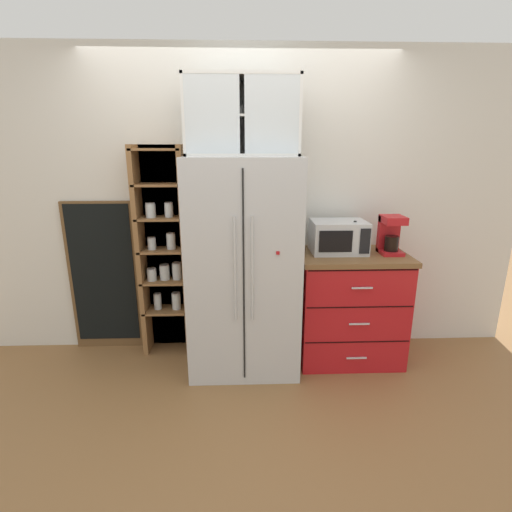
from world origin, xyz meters
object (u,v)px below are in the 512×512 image
object	(u,v)px
chalkboard_menu	(104,277)
coffee_maker	(390,234)
bottle_amber	(356,241)
microwave	(338,237)
mug_sage	(355,249)
refrigerator	(243,266)
bottle_green	(354,239)

from	to	relation	value
chalkboard_menu	coffee_maker	bearing A→B (deg)	-5.95
coffee_maker	bottle_amber	xyz separation A→B (m)	(-0.30, -0.05, -0.04)
microwave	mug_sage	bearing A→B (deg)	-38.23
chalkboard_menu	mug_sage	bearing A→B (deg)	-8.15
refrigerator	bottle_amber	world-z (taller)	refrigerator
refrigerator	microwave	world-z (taller)	refrigerator
microwave	coffee_maker	world-z (taller)	coffee_maker
microwave	coffee_maker	xyz separation A→B (m)	(0.41, -0.04, 0.03)
microwave	mug_sage	xyz separation A→B (m)	(0.12, -0.09, -0.08)
coffee_maker	mug_sage	size ratio (longest dim) A/B	2.70
microwave	mug_sage	distance (m)	0.17
coffee_maker	chalkboard_menu	world-z (taller)	chalkboard_menu
coffee_maker	mug_sage	bearing A→B (deg)	-170.06
coffee_maker	bottle_amber	bearing A→B (deg)	-169.99
mug_sage	bottle_amber	xyz separation A→B (m)	(-0.00, -0.00, 0.07)
refrigerator	bottle_green	size ratio (longest dim) A/B	6.36
mug_sage	coffee_maker	bearing A→B (deg)	9.94
coffee_maker	refrigerator	bearing A→B (deg)	-176.85
chalkboard_menu	bottle_green	bearing A→B (deg)	-6.80
microwave	chalkboard_menu	xyz separation A→B (m)	(-2.00, 0.21, -0.39)
coffee_maker	bottle_amber	world-z (taller)	coffee_maker
refrigerator	bottle_amber	bearing A→B (deg)	0.85
refrigerator	bottle_amber	xyz separation A→B (m)	(0.89, 0.01, 0.19)
bottle_green	chalkboard_menu	size ratio (longest dim) A/B	0.20
refrigerator	bottle_green	world-z (taller)	refrigerator
refrigerator	microwave	bearing A→B (deg)	7.89
microwave	chalkboard_menu	world-z (taller)	chalkboard_menu
bottle_amber	microwave	bearing A→B (deg)	141.13
coffee_maker	microwave	bearing A→B (deg)	174.20
mug_sage	chalkboard_menu	bearing A→B (deg)	171.85
mug_sage	refrigerator	bearing A→B (deg)	-179.11
bottle_green	bottle_amber	size ratio (longest dim) A/B	1.03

